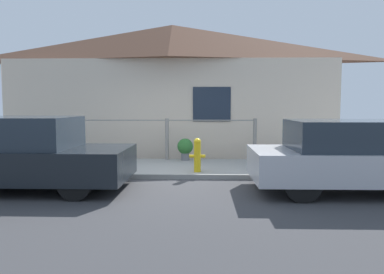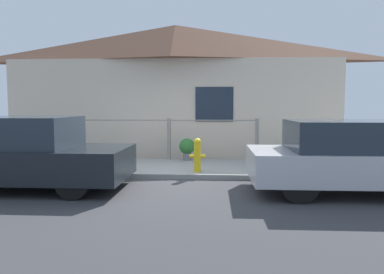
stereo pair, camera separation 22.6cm
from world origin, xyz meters
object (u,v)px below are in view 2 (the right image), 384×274
(fire_hydrant, at_px, (197,154))
(potted_plant_near_hydrant, at_px, (187,147))
(car_right, at_px, (354,157))
(car_left, at_px, (22,154))

(fire_hydrant, relative_size, potted_plant_near_hydrant, 1.28)
(car_right, bearing_deg, fire_hydrant, 154.14)
(potted_plant_near_hydrant, bearing_deg, car_right, -44.12)
(car_left, xyz_separation_m, car_right, (6.21, -0.00, -0.01))
(car_left, distance_m, potted_plant_near_hydrant, 4.33)
(car_right, bearing_deg, car_left, 179.82)
(car_right, bearing_deg, potted_plant_near_hydrant, 135.70)
(car_right, relative_size, fire_hydrant, 5.07)
(car_right, height_order, potted_plant_near_hydrant, car_right)
(car_right, distance_m, potted_plant_near_hydrant, 4.57)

